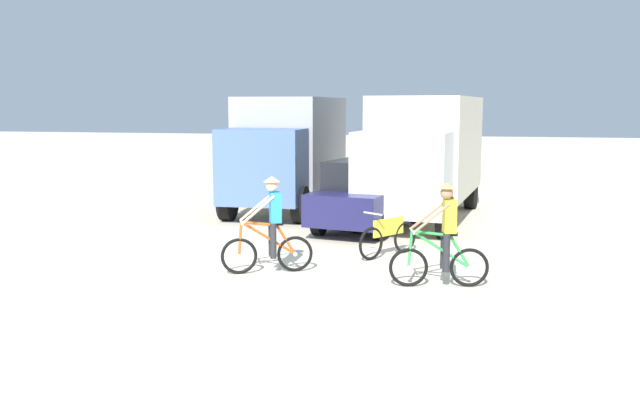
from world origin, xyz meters
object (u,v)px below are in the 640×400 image
object	(u,v)px
box_truck_cream_rv	(425,151)
cyclist_orange_shirt	(270,228)
cyclist_cowboy_hat	(443,239)
box_truck_grey_hauler	(289,146)
sedan_parked	(367,195)
bicycle_spare	(388,237)

from	to	relation	value
box_truck_cream_rv	cyclist_orange_shirt	xyz separation A→B (m)	(-2.23, -7.00, -1.03)
box_truck_cream_rv	cyclist_cowboy_hat	size ratio (longest dim) A/B	3.81
box_truck_grey_hauler	sedan_parked	distance (m)	4.46
box_truck_cream_rv	sedan_parked	size ratio (longest dim) A/B	1.56
cyclist_orange_shirt	cyclist_cowboy_hat	size ratio (longest dim) A/B	1.00
box_truck_cream_rv	bicycle_spare	xyz separation A→B (m)	(-0.28, -5.08, -1.48)
cyclist_orange_shirt	bicycle_spare	bearing A→B (deg)	44.51
box_truck_grey_hauler	cyclist_orange_shirt	distance (m)	8.42
sedan_parked	cyclist_cowboy_hat	size ratio (longest dim) A/B	2.44
cyclist_cowboy_hat	cyclist_orange_shirt	bearing A→B (deg)	175.15
cyclist_orange_shirt	box_truck_grey_hauler	bearing A→B (deg)	103.65
box_truck_cream_rv	cyclist_orange_shirt	distance (m)	7.42
sedan_parked	cyclist_cowboy_hat	xyz separation A→B (m)	(2.20, -5.22, -0.04)
box_truck_grey_hauler	box_truck_cream_rv	xyz separation A→B (m)	(4.20, -1.12, 0.00)
cyclist_orange_shirt	bicycle_spare	world-z (taller)	cyclist_orange_shirt
sedan_parked	cyclist_cowboy_hat	world-z (taller)	cyclist_cowboy_hat
box_truck_cream_rv	sedan_parked	world-z (taller)	box_truck_cream_rv
box_truck_cream_rv	sedan_parked	bearing A→B (deg)	-120.99
sedan_parked	cyclist_cowboy_hat	bearing A→B (deg)	-67.12
sedan_parked	bicycle_spare	xyz separation A→B (m)	(0.96, -3.03, -0.48)
box_truck_grey_hauler	bicycle_spare	xyz separation A→B (m)	(3.93, -6.20, -1.48)
cyclist_cowboy_hat	bicycle_spare	distance (m)	2.56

